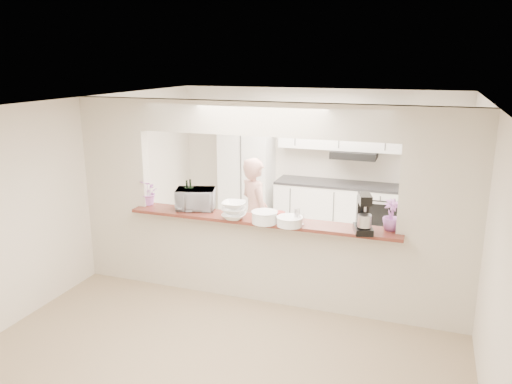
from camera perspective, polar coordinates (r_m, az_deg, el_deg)
The scene contains 19 objects.
floor at distance 6.55m, azimuth 0.63°, elevation -12.03°, with size 6.00×6.00×0.00m, color tan.
tile_overlay at distance 7.91m, azimuth 4.28°, elevation -7.17°, with size 5.00×2.90×0.01m, color silver.
partition at distance 6.03m, azimuth 0.67°, elevation 0.63°, with size 5.00×0.15×2.50m.
bar_counter at distance 6.31m, azimuth 0.63°, elevation -7.38°, with size 3.40×0.38×1.09m.
kitchen_cabinets at distance 8.74m, azimuth 5.25°, elevation 1.64°, with size 3.15×0.62×2.25m.
refrigerator at distance 8.46m, azimuth 19.94°, elevation -0.53°, with size 0.75×0.70×1.70m, color #9E9EA3.
flower_left at distance 6.78m, azimuth -12.18°, elevation -0.04°, with size 0.31×0.27×0.34m, color #D26FC3.
wine_bottle_a at distance 6.56m, azimuth -7.86°, elevation -0.58°, with size 0.07×0.07×0.37m.
wine_bottle_b at distance 6.53m, azimuth -7.47°, elevation -0.57°, with size 0.08×0.08×0.39m.
toaster_oven at distance 6.49m, azimuth -6.93°, elevation -0.81°, with size 0.49×0.33×0.27m, color #A9A9AE.
serving_bowls at distance 6.06m, azimuth -2.55°, elevation -2.15°, with size 0.29×0.29×0.21m, color white.
plate_stack_a at distance 5.92m, azimuth 0.99°, elevation -2.89°, with size 0.31×0.31×0.14m.
plate_stack_b at distance 5.84m, azimuth 3.87°, elevation -3.35°, with size 0.31×0.31×0.11m.
red_bowl at distance 6.14m, azimuth 2.67°, elevation -2.59°, with size 0.15×0.15×0.07m, color maroon.
tan_bowl at distance 6.09m, azimuth 1.01°, elevation -2.76°, with size 0.14×0.14×0.07m, color #C9AF8E.
utensil_caddy at distance 5.85m, azimuth 4.37°, elevation -2.98°, with size 0.24×0.16×0.21m.
stand_mixer at distance 5.69m, azimuth 12.19°, elevation -2.60°, with size 0.27×0.34×0.45m.
flower_right at distance 5.85m, azimuth 15.23°, elevation -2.55°, with size 0.20×0.20×0.35m, color #CC74D8.
person at distance 7.15m, azimuth -0.13°, elevation -2.60°, with size 0.60×0.39×1.64m, color tan.
Camera 1 is at (1.88, -5.54, 2.96)m, focal length 35.00 mm.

